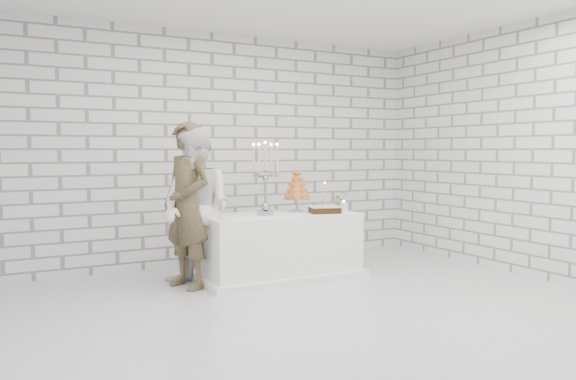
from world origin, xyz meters
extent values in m
cube|color=silver|center=(0.00, 0.00, 0.00)|extent=(6.00, 5.00, 0.01)
cube|color=white|center=(0.00, 2.50, 1.50)|extent=(6.00, 0.01, 3.00)
cube|color=white|center=(0.00, -2.50, 1.50)|extent=(6.00, 0.01, 3.00)
cube|color=white|center=(3.00, 0.00, 1.50)|extent=(0.01, 5.00, 3.00)
cube|color=white|center=(0.39, 1.34, 0.38)|extent=(1.80, 0.80, 0.75)
imported|color=#3B301C|center=(-0.71, 1.40, 0.90)|extent=(0.64, 0.76, 1.79)
imported|color=white|center=(-0.62, 1.33, 0.86)|extent=(0.99, 1.06, 1.73)
cube|color=black|center=(0.89, 1.17, 0.79)|extent=(0.40, 0.33, 0.08)
cylinder|color=white|center=(1.14, 1.15, 0.81)|extent=(0.08, 0.08, 0.12)
cylinder|color=beige|center=(1.13, 1.56, 0.91)|extent=(0.07, 0.07, 0.32)
imported|color=#497037|center=(1.24, 1.37, 0.87)|extent=(0.22, 0.19, 0.23)
camera|label=1|loc=(-2.53, -4.33, 1.49)|focal=34.46mm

